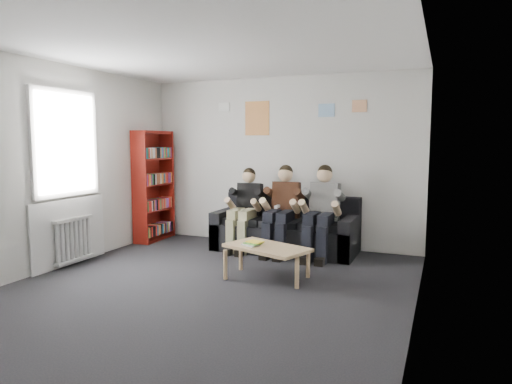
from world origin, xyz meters
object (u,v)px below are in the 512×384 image
(person_middle, at_px, (282,210))
(person_left, at_px, (245,209))
(coffee_table, at_px, (267,250))
(bookshelf, at_px, (154,186))
(person_right, at_px, (321,212))
(sofa, at_px, (286,231))

(person_middle, bearing_deg, person_left, 172.11)
(person_middle, bearing_deg, coffee_table, -86.01)
(coffee_table, height_order, person_left, person_left)
(bookshelf, bearing_deg, coffee_table, -30.16)
(person_left, relative_size, person_middle, 0.96)
(person_left, distance_m, person_right, 1.21)
(coffee_table, bearing_deg, person_right, 74.75)
(person_left, height_order, person_middle, person_middle)
(sofa, height_order, bookshelf, bookshelf)
(bookshelf, bearing_deg, person_left, -5.35)
(coffee_table, bearing_deg, bookshelf, 152.31)
(bookshelf, bearing_deg, sofa, 0.22)
(sofa, xyz_separation_m, person_left, (-0.60, -0.20, 0.33))
(bookshelf, distance_m, person_middle, 2.34)
(sofa, bearing_deg, person_left, -162.00)
(sofa, distance_m, bookshelf, 2.41)
(coffee_table, xyz_separation_m, person_middle, (-0.26, 1.27, 0.30))
(person_left, bearing_deg, person_middle, -8.48)
(bookshelf, xyz_separation_m, person_middle, (2.33, -0.09, -0.27))
(person_middle, distance_m, person_right, 0.60)
(person_left, distance_m, person_middle, 0.60)
(person_middle, height_order, person_right, person_right)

